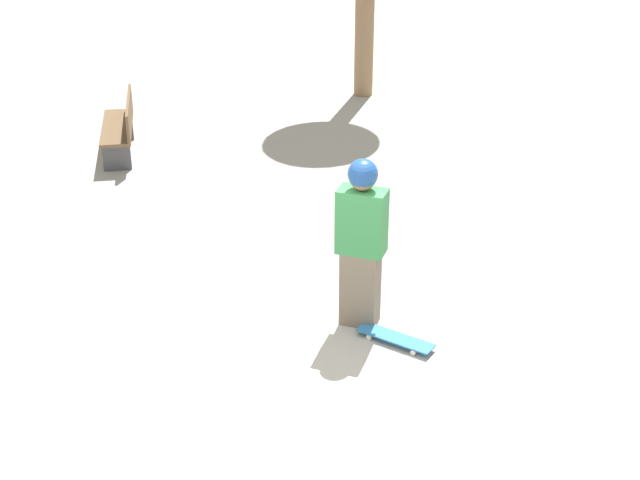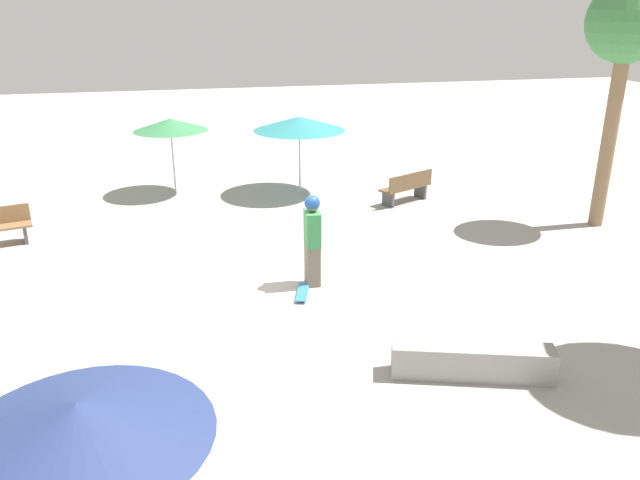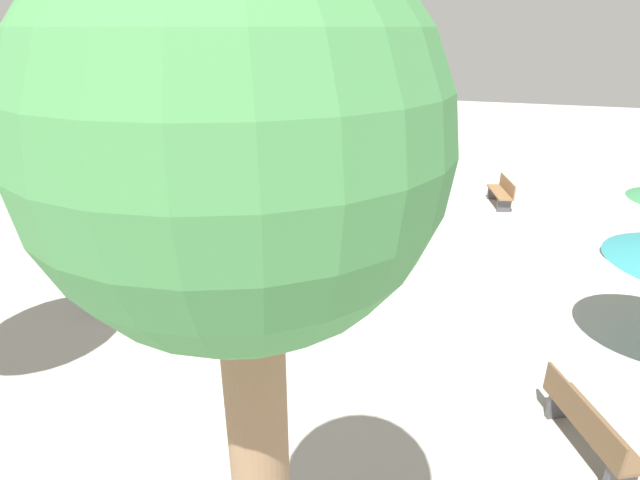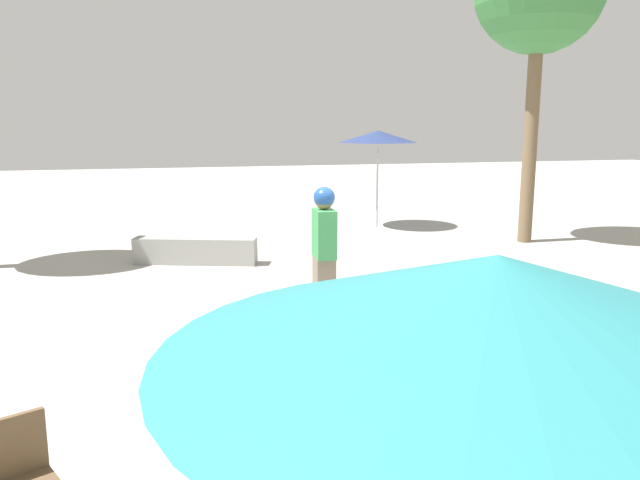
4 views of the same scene
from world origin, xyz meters
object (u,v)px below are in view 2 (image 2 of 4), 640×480
Objects in this scene: bench_near at (407,188)px; palm_tree_far_back at (627,30)px; skateboard at (303,292)px; shade_umbrella_green at (170,125)px; shade_umbrella_navy at (79,421)px; concrete_ledge at (472,362)px; skater_main at (312,237)px; shade_umbrella_teal at (299,123)px.

palm_tree_far_back is (-2.75, -3.90, 4.11)m from bench_near.
shade_umbrella_green reaches higher than skateboard.
bench_near is at bearing -31.15° from shade_umbrella_navy.
bench_near reaches higher than concrete_ledge.
palm_tree_far_back reaches higher than shade_umbrella_navy.
shade_umbrella_navy is (-3.08, 4.75, 2.04)m from concrete_ledge.
skateboard is 7.29m from shade_umbrella_navy.
shade_umbrella_navy reaches higher than concrete_ledge.
concrete_ledge is 1.10× the size of shade_umbrella_green.
skater_main is 6.34m from shade_umbrella_teal.
palm_tree_far_back is (-4.36, -6.52, 2.55)m from shade_umbrella_teal.
bench_near is at bearing -14.17° from concrete_ledge.
skateboard is at bearing -30.69° from skater_main.
shade_umbrella_navy is 13.90m from palm_tree_far_back.
palm_tree_far_back is (5.47, -5.98, 4.28)m from concrete_ledge.
concrete_ledge reaches higher than skateboard.
concrete_ledge is (-3.65, -1.55, -0.72)m from skater_main.
palm_tree_far_back is (8.55, -10.73, 2.24)m from shade_umbrella_navy.
skater_main is 1.09× the size of bench_near.
concrete_ledge is 6.02m from shade_umbrella_navy.
palm_tree_far_back is (2.25, -7.82, 4.48)m from skateboard.
shade_umbrella_teal reaches higher than concrete_ledge.
shade_umbrella_teal is at bearing 122.86° from bench_near.
shade_umbrella_teal is (-0.80, -3.48, 0.03)m from shade_umbrella_green.
shade_umbrella_teal is at bearing -103.00° from shade_umbrella_green.
concrete_ledge is 8.48m from bench_near.
shade_umbrella_teal is (6.17, -1.00, 1.02)m from skater_main.
bench_near is 6.73m from shade_umbrella_green.
skateboard is at bearing -163.58° from shade_umbrella_green.
concrete_ledge is at bearing 132.45° from palm_tree_far_back.
shade_umbrella_navy is at bearing 161.95° from shade_umbrella_teal.
bench_near is (8.22, -2.08, 0.18)m from concrete_ledge.
bench_near is (5.00, -3.91, 0.37)m from skateboard.
shade_umbrella_green is (10.63, 4.02, 1.70)m from concrete_ledge.
concrete_ledge is at bearing -159.27° from shade_umbrella_green.
bench_near is at bearing 144.36° from skater_main.
shade_umbrella_green reaches higher than skater_main.
shade_umbrella_navy is 0.43× the size of palm_tree_far_back.
skater_main is 7.47m from shade_umbrella_green.
palm_tree_far_back reaches higher than concrete_ledge.
skateboard is at bearing -24.83° from shade_umbrella_navy.
shade_umbrella_navy is (-6.73, 3.20, 1.33)m from skater_main.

